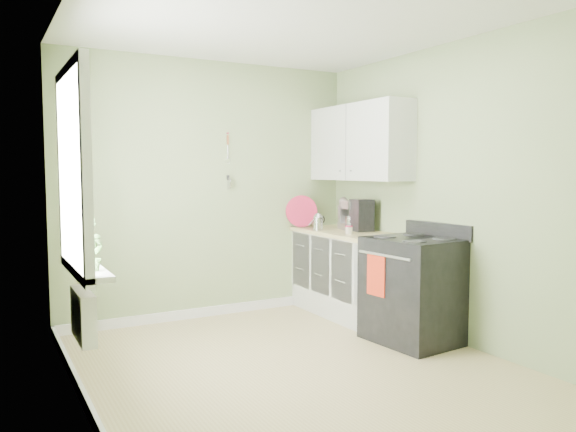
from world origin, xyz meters
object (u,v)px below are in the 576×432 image
stove (413,289)px  kettle (318,222)px  coffee_maker (362,216)px  stand_mixer (348,216)px

stove → kettle: (-0.22, 1.28, 0.52)m
coffee_maker → kettle: bearing=140.8°
stove → stand_mixer: stand_mixer is taller
stove → coffee_maker: 1.16m
coffee_maker → stand_mixer: bearing=95.6°
kettle → coffee_maker: coffee_maker is taller
stand_mixer → coffee_maker: bearing=-84.4°
stove → kettle: bearing=99.8°
stove → coffee_maker: coffee_maker is taller
stand_mixer → stove: bearing=-95.7°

